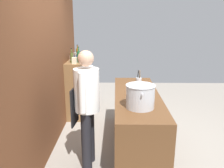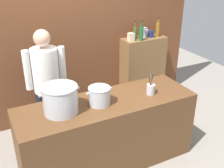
{
  "view_description": "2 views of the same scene",
  "coord_description": "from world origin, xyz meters",
  "px_view_note": "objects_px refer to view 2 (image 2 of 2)",
  "views": [
    {
      "loc": [
        -3.44,
        0.34,
        2.03
      ],
      "look_at": [
        0.17,
        0.4,
        1.02
      ],
      "focal_mm": 36.81,
      "sensor_mm": 36.0,
      "label": 1
    },
    {
      "loc": [
        -1.25,
        -2.57,
        2.49
      ],
      "look_at": [
        0.24,
        0.34,
        0.93
      ],
      "focal_mm": 44.25,
      "sensor_mm": 36.0,
      "label": 2
    }
  ],
  "objects_px": {
    "wine_glass_tall": "(144,31)",
    "spice_tin_navy": "(151,34)",
    "stockpot_small": "(99,96)",
    "wine_bottle_amber": "(158,29)",
    "stockpot_large": "(60,100)",
    "wine_bottle_green": "(141,33)",
    "utensil_crock": "(151,89)",
    "spice_tin_silver": "(145,33)",
    "chef": "(47,82)",
    "spice_tin_cream": "(131,37)",
    "wine_bottle_olive": "(135,32)"
  },
  "relations": [
    {
      "from": "stockpot_small",
      "to": "spice_tin_navy",
      "type": "bearing_deg",
      "value": 38.26
    },
    {
      "from": "wine_bottle_amber",
      "to": "wine_bottle_green",
      "type": "distance_m",
      "value": 0.39
    },
    {
      "from": "wine_bottle_amber",
      "to": "spice_tin_navy",
      "type": "distance_m",
      "value": 0.14
    },
    {
      "from": "wine_bottle_amber",
      "to": "wine_glass_tall",
      "type": "distance_m",
      "value": 0.26
    },
    {
      "from": "wine_glass_tall",
      "to": "wine_bottle_amber",
      "type": "bearing_deg",
      "value": -1.38
    },
    {
      "from": "wine_bottle_green",
      "to": "spice_tin_silver",
      "type": "bearing_deg",
      "value": 41.44
    },
    {
      "from": "spice_tin_cream",
      "to": "spice_tin_navy",
      "type": "bearing_deg",
      "value": 3.49
    },
    {
      "from": "wine_bottle_olive",
      "to": "spice_tin_navy",
      "type": "relative_size",
      "value": 2.64
    },
    {
      "from": "wine_bottle_amber",
      "to": "wine_bottle_olive",
      "type": "xyz_separation_m",
      "value": [
        -0.41,
        0.05,
        -0.02
      ]
    },
    {
      "from": "chef",
      "to": "stockpot_large",
      "type": "height_order",
      "value": "chef"
    },
    {
      "from": "spice_tin_silver",
      "to": "utensil_crock",
      "type": "bearing_deg",
      "value": -120.27
    },
    {
      "from": "stockpot_small",
      "to": "spice_tin_silver",
      "type": "bearing_deg",
      "value": 41.35
    },
    {
      "from": "wine_bottle_green",
      "to": "wine_bottle_amber",
      "type": "bearing_deg",
      "value": 11.69
    },
    {
      "from": "utensil_crock",
      "to": "spice_tin_cream",
      "type": "height_order",
      "value": "spice_tin_cream"
    },
    {
      "from": "wine_glass_tall",
      "to": "spice_tin_silver",
      "type": "xyz_separation_m",
      "value": [
        0.07,
        0.08,
        -0.06
      ]
    },
    {
      "from": "utensil_crock",
      "to": "spice_tin_silver",
      "type": "bearing_deg",
      "value": 59.73
    },
    {
      "from": "stockpot_large",
      "to": "wine_bottle_olive",
      "type": "height_order",
      "value": "wine_bottle_olive"
    },
    {
      "from": "stockpot_small",
      "to": "wine_glass_tall",
      "type": "distance_m",
      "value": 1.84
    },
    {
      "from": "spice_tin_cream",
      "to": "stockpot_small",
      "type": "bearing_deg",
      "value": -133.39
    },
    {
      "from": "wine_bottle_green",
      "to": "spice_tin_cream",
      "type": "distance_m",
      "value": 0.18
    },
    {
      "from": "stockpot_small",
      "to": "wine_bottle_green",
      "type": "bearing_deg",
      "value": 41.33
    },
    {
      "from": "wine_bottle_amber",
      "to": "wine_bottle_olive",
      "type": "height_order",
      "value": "wine_bottle_amber"
    },
    {
      "from": "wine_glass_tall",
      "to": "spice_tin_navy",
      "type": "distance_m",
      "value": 0.15
    },
    {
      "from": "wine_bottle_olive",
      "to": "stockpot_small",
      "type": "bearing_deg",
      "value": -134.69
    },
    {
      "from": "stockpot_large",
      "to": "wine_glass_tall",
      "type": "height_order",
      "value": "wine_glass_tall"
    },
    {
      "from": "spice_tin_silver",
      "to": "chef",
      "type": "bearing_deg",
      "value": -164.22
    },
    {
      "from": "wine_glass_tall",
      "to": "spice_tin_cream",
      "type": "xyz_separation_m",
      "value": [
        -0.27,
        -0.03,
        -0.06
      ]
    },
    {
      "from": "wine_bottle_amber",
      "to": "spice_tin_silver",
      "type": "height_order",
      "value": "wine_bottle_amber"
    },
    {
      "from": "chef",
      "to": "spice_tin_navy",
      "type": "height_order",
      "value": "chef"
    },
    {
      "from": "wine_bottle_amber",
      "to": "wine_glass_tall",
      "type": "bearing_deg",
      "value": 178.62
    },
    {
      "from": "utensil_crock",
      "to": "wine_bottle_amber",
      "type": "xyz_separation_m",
      "value": [
        0.96,
        1.24,
        0.35
      ]
    },
    {
      "from": "chef",
      "to": "wine_bottle_olive",
      "type": "distance_m",
      "value": 1.74
    },
    {
      "from": "stockpot_large",
      "to": "spice_tin_cream",
      "type": "height_order",
      "value": "spice_tin_cream"
    },
    {
      "from": "spice_tin_navy",
      "to": "stockpot_small",
      "type": "bearing_deg",
      "value": -141.74
    },
    {
      "from": "spice_tin_silver",
      "to": "wine_bottle_amber",
      "type": "bearing_deg",
      "value": -25.3
    },
    {
      "from": "wine_bottle_olive",
      "to": "wine_glass_tall",
      "type": "relative_size",
      "value": 1.61
    },
    {
      "from": "stockpot_large",
      "to": "wine_bottle_green",
      "type": "height_order",
      "value": "wine_bottle_green"
    },
    {
      "from": "utensil_crock",
      "to": "spice_tin_navy",
      "type": "relative_size",
      "value": 2.52
    },
    {
      "from": "wine_bottle_amber",
      "to": "spice_tin_cream",
      "type": "height_order",
      "value": "wine_bottle_amber"
    },
    {
      "from": "chef",
      "to": "wine_bottle_green",
      "type": "distance_m",
      "value": 1.75
    },
    {
      "from": "wine_bottle_amber",
      "to": "wine_glass_tall",
      "type": "xyz_separation_m",
      "value": [
        -0.26,
        0.01,
        0.0
      ]
    },
    {
      "from": "spice_tin_navy",
      "to": "stockpot_large",
      "type": "bearing_deg",
      "value": -149.34
    },
    {
      "from": "utensil_crock",
      "to": "spice_tin_cream",
      "type": "distance_m",
      "value": 1.33
    },
    {
      "from": "utensil_crock",
      "to": "spice_tin_navy",
      "type": "height_order",
      "value": "spice_tin_navy"
    },
    {
      "from": "wine_bottle_amber",
      "to": "wine_bottle_green",
      "type": "relative_size",
      "value": 1.0
    },
    {
      "from": "chef",
      "to": "spice_tin_navy",
      "type": "bearing_deg",
      "value": -160.34
    },
    {
      "from": "spice_tin_cream",
      "to": "utensil_crock",
      "type": "bearing_deg",
      "value": -109.43
    },
    {
      "from": "stockpot_small",
      "to": "wine_bottle_amber",
      "type": "bearing_deg",
      "value": 35.9
    },
    {
      "from": "spice_tin_navy",
      "to": "wine_bottle_amber",
      "type": "bearing_deg",
      "value": -2.23
    },
    {
      "from": "stockpot_large",
      "to": "wine_bottle_amber",
      "type": "xyz_separation_m",
      "value": [
        2.08,
        1.15,
        0.27
      ]
    }
  ]
}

